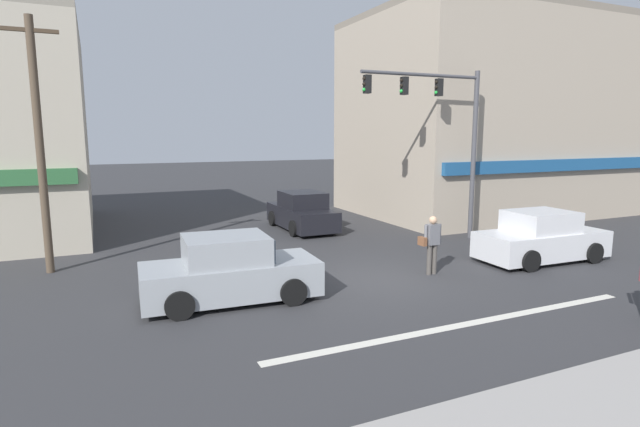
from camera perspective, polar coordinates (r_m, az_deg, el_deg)
ground_plane at (r=13.76m, az=6.78°, el=-7.56°), size 120.00×120.00×0.00m
lane_marking_stripe at (r=11.08m, az=16.36°, el=-12.03°), size 9.00×0.24×0.01m
building_right_corner at (r=27.06m, az=18.84°, el=10.31°), size 13.27×8.98×9.47m
street_tree at (r=23.18m, az=13.47°, el=9.58°), size 3.35×3.35×5.92m
utility_pole_near_left at (r=15.89m, az=-29.41°, el=7.03°), size 1.40×0.22×7.06m
utility_pole_far_right at (r=25.75m, az=11.82°, el=8.65°), size 1.40×0.22×7.34m
traffic_light_mast at (r=18.76m, az=14.23°, el=9.95°), size 4.89×0.28×6.20m
sedan_crossing_center at (r=20.66m, az=-2.09°, el=0.12°), size 1.90×4.11×1.58m
sedan_crossing_leftbound at (r=12.03m, az=-10.25°, el=-6.58°), size 4.19×2.05×1.58m
sedan_crossing_rightbound at (r=16.98m, az=23.96°, el=-2.63°), size 4.16×1.99×1.58m
pedestrian_mid_crossing at (r=14.33m, az=12.65°, el=-3.13°), size 0.67×0.29×1.67m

